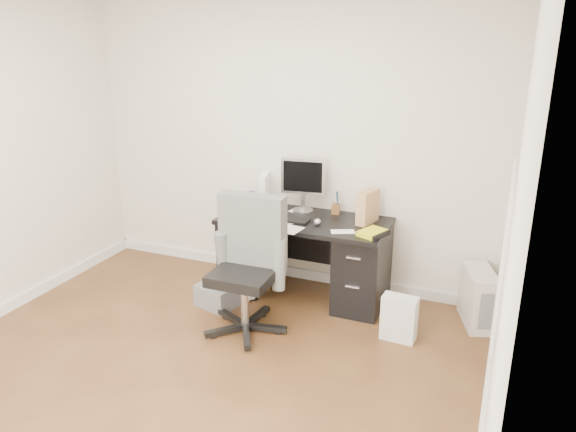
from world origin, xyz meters
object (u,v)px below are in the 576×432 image
keyboard (287,219)px  pc_tower (478,297)px  office_chair (244,268)px  wicker_basket (252,261)px  desk (304,255)px  lcd_monitor (303,185)px

keyboard → pc_tower: keyboard is taller
office_chair → wicker_basket: bearing=111.4°
desk → wicker_basket: desk is taller
keyboard → pc_tower: size_ratio=0.85×
office_chair → wicker_basket: (-0.37, 0.88, -0.35)m
keyboard → office_chair: 0.73m
desk → wicker_basket: 0.62m
lcd_monitor → pc_tower: lcd_monitor is taller
wicker_basket → lcd_monitor: bearing=11.4°
lcd_monitor → wicker_basket: size_ratio=1.23×
desk → wicker_basket: size_ratio=3.57×
lcd_monitor → keyboard: (-0.04, -0.28, -0.25)m
lcd_monitor → pc_tower: 1.80m
desk → office_chair: 0.84m
lcd_monitor → office_chair: size_ratio=0.46×
lcd_monitor → desk: bearing=-73.5°
office_chair → pc_tower: (1.75, 0.85, -0.32)m
lcd_monitor → keyboard: lcd_monitor is taller
lcd_monitor → pc_tower: (1.62, -0.13, -0.77)m
lcd_monitor → wicker_basket: lcd_monitor is taller
keyboard → office_chair: size_ratio=0.36×
desk → wicker_basket: bearing=171.3°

